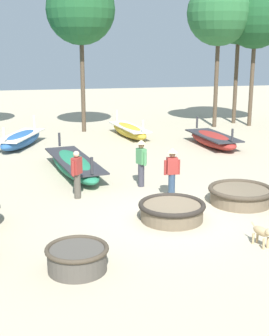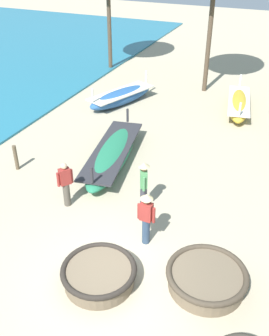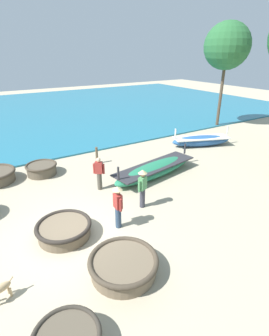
{
  "view_description": "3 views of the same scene",
  "coord_description": "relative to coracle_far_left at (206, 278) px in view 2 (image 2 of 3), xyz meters",
  "views": [
    {
      "loc": [
        -3.74,
        -12.23,
        4.86
      ],
      "look_at": [
        -0.63,
        2.61,
        0.82
      ],
      "focal_mm": 50.0,
      "sensor_mm": 36.0,
      "label": 1
    },
    {
      "loc": [
        3.41,
        -6.27,
        7.72
      ],
      "look_at": [
        -0.87,
        3.77,
        0.96
      ],
      "focal_mm": 42.0,
      "sensor_mm": 36.0,
      "label": 2
    },
    {
      "loc": [
        7.39,
        -2.04,
        5.89
      ],
      "look_at": [
        -1.52,
        3.5,
        1.19
      ],
      "focal_mm": 28.0,
      "sensor_mm": 36.0,
      "label": 3
    }
  ],
  "objects": [
    {
      "name": "fisherman_with_hat",
      "position": [
        -4.96,
        1.56,
        0.55
      ],
      "size": [
        0.38,
        0.44,
        1.57
      ],
      "color": "#4C473D",
      "rests_on": "ground"
    },
    {
      "name": "ground_plane",
      "position": [
        -2.37,
        -0.7,
        -0.29
      ],
      "size": [
        80.0,
        80.0,
        0.0
      ],
      "primitive_type": "plane",
      "color": "tan"
    },
    {
      "name": "fisherman_by_coracle",
      "position": [
        -2.65,
        2.4,
        0.67
      ],
      "size": [
        0.36,
        0.49,
        1.67
      ],
      "color": "#383842",
      "rests_on": "ground"
    },
    {
      "name": "coracle_beside_post",
      "position": [
        -2.51,
        -0.93,
        -0.01
      ],
      "size": [
        1.91,
        1.91,
        0.52
      ],
      "color": "brown",
      "rests_on": "ground"
    },
    {
      "name": "coracle_far_left",
      "position": [
        0.0,
        0.0,
        0.0
      ],
      "size": [
        2.04,
        2.04,
        0.53
      ],
      "color": "brown",
      "rests_on": "ground"
    },
    {
      "name": "mooring_post_inland",
      "position": [
        -7.82,
        2.72,
        0.2
      ],
      "size": [
        0.14,
        0.14,
        0.98
      ],
      "primitive_type": "cylinder",
      "color": "brown",
      "rests_on": "ground"
    },
    {
      "name": "long_boat_white_hull",
      "position": [
        -6.93,
        9.97,
        0.08
      ],
      "size": [
        2.47,
        4.14,
        1.27
      ],
      "color": "#285693",
      "rests_on": "ground"
    },
    {
      "name": "long_boat_blue_hull",
      "position": [
        -1.31,
        11.36,
        0.06
      ],
      "size": [
        1.66,
        4.3,
        1.19
      ],
      "color": "gold",
      "rests_on": "ground"
    },
    {
      "name": "fisherman_hauling",
      "position": [
        -1.98,
        0.92,
        0.67
      ],
      "size": [
        0.53,
        0.36,
        1.67
      ],
      "color": "#2D425B",
      "rests_on": "ground"
    },
    {
      "name": "long_boat_ochre_hull",
      "position": [
        -4.81,
        4.6,
        0.05
      ],
      "size": [
        2.11,
        5.33,
        1.18
      ],
      "color": "#237551",
      "rests_on": "ground"
    }
  ]
}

